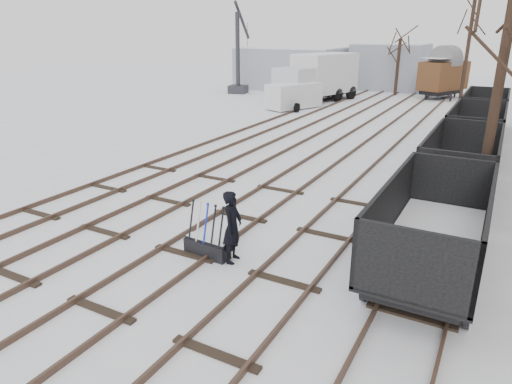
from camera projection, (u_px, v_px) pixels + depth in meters
ground at (184, 255)px, 12.43m from camera, size 120.00×120.00×0.00m
tracks at (344, 146)px, 23.71m from camera, size 13.90×52.00×0.16m
shed_left at (293, 68)px, 47.37m from camera, size 10.00×8.00×4.10m
shed_right at (390, 66)px, 46.54m from camera, size 7.00×6.00×4.50m
ground_frame at (207, 246)px, 12.28m from camera, size 1.32×0.50×1.49m
worker at (232, 227)px, 11.79m from camera, size 0.58×0.78×1.96m
freight_wagon_a at (432, 242)px, 11.12m from camera, size 2.32×5.80×2.37m
freight_wagon_b at (460, 173)px, 16.41m from camera, size 2.32×5.80×2.37m
freight_wagon_c at (475, 138)px, 21.70m from camera, size 2.32×5.80×2.37m
freight_wagon_d at (484, 117)px, 26.99m from camera, size 2.32×5.80×2.37m
box_van_wagon at (443, 75)px, 39.93m from camera, size 4.13×5.19×3.51m
lorry at (318, 77)px, 38.09m from camera, size 4.35×8.98×3.91m
panel_van at (294, 96)px, 34.99m from camera, size 3.43×4.76×1.92m
crane at (239, 70)px, 43.43m from camera, size 2.00×4.93×8.26m
tree_near at (496, 99)px, 13.82m from camera, size 0.30×0.30×7.64m
tree_far_left at (398, 67)px, 41.75m from camera, size 0.30×0.30×5.04m
tree_far_right at (469, 43)px, 37.20m from camera, size 0.30×0.30×9.49m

